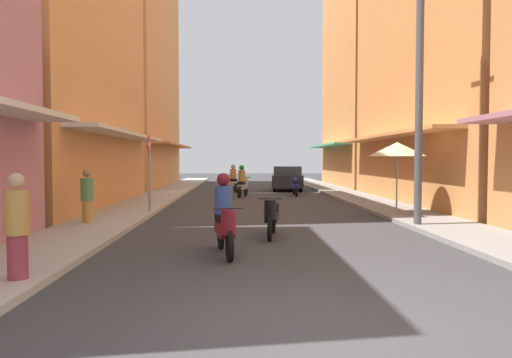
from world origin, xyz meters
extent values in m
plane|color=#38383A|center=(0.00, 15.70, 0.00)|extent=(86.68, 86.68, 0.00)
cube|color=#ADA89E|center=(-4.69, 15.70, 0.06)|extent=(2.05, 47.40, 0.12)
cube|color=gray|center=(4.69, 15.70, 0.06)|extent=(2.05, 47.40, 0.12)
cube|color=silver|center=(-5.21, 13.61, 2.80)|extent=(1.10, 10.90, 0.12)
cube|color=#D88C4C|center=(-8.71, 27.35, 8.44)|extent=(6.00, 13.68, 16.87)
cube|color=#D88C4C|center=(-5.21, 27.35, 2.80)|extent=(1.10, 12.31, 0.12)
cube|color=#D88C4C|center=(8.71, 14.42, 7.31)|extent=(6.00, 13.40, 14.61)
cube|color=#D88C4C|center=(5.21, 14.42, 2.80)|extent=(1.10, 12.06, 0.12)
cube|color=#D88C4C|center=(8.71, 26.84, 7.86)|extent=(6.00, 10.50, 15.71)
cube|color=#4CB28C|center=(5.21, 26.84, 2.80)|extent=(1.10, 9.45, 0.12)
cylinder|color=black|center=(-0.16, 5.67, 0.28)|extent=(0.16, 0.57, 0.56)
cylinder|color=black|center=(0.02, 6.91, 0.28)|extent=(0.16, 0.57, 0.56)
cube|color=black|center=(-0.06, 6.34, 0.50)|extent=(0.42, 1.03, 0.24)
cube|color=black|center=(-0.04, 6.54, 0.70)|extent=(0.36, 0.59, 0.14)
cylinder|color=black|center=(-0.14, 5.79, 0.70)|extent=(0.28, 0.28, 0.45)
cylinder|color=black|center=(-0.14, 5.79, 0.95)|extent=(0.55, 0.11, 0.03)
cylinder|color=black|center=(-1.40, 22.32, 0.28)|extent=(0.24, 0.56, 0.56)
cylinder|color=black|center=(-1.03, 21.12, 0.28)|extent=(0.24, 0.56, 0.56)
cube|color=silver|center=(-1.20, 21.67, 0.50)|extent=(0.56, 1.04, 0.24)
cube|color=black|center=(-1.14, 21.48, 0.70)|extent=(0.43, 0.62, 0.14)
cylinder|color=silver|center=(-1.36, 22.20, 0.70)|extent=(0.28, 0.28, 0.45)
cylinder|color=black|center=(-1.36, 22.20, 0.95)|extent=(0.53, 0.19, 0.03)
cylinder|color=#BF8C3F|center=(-1.15, 21.53, 1.05)|extent=(0.34, 0.34, 0.55)
sphere|color=#B2B2B7|center=(-1.15, 21.53, 1.45)|extent=(0.26, 0.26, 0.26)
cylinder|color=black|center=(2.03, 19.65, 0.28)|extent=(0.09, 0.56, 0.56)
cylinder|color=black|center=(2.01, 18.40, 0.28)|extent=(0.09, 0.56, 0.56)
cube|color=#1E38B7|center=(2.02, 18.97, 0.50)|extent=(0.29, 1.00, 0.24)
cube|color=black|center=(2.02, 18.77, 0.70)|extent=(0.29, 0.56, 0.14)
cylinder|color=#1E38B7|center=(2.03, 19.52, 0.70)|extent=(0.28, 0.28, 0.45)
cylinder|color=black|center=(2.03, 19.52, 0.95)|extent=(0.55, 0.04, 0.03)
cylinder|color=black|center=(-0.49, 19.03, 0.28)|extent=(0.22, 0.56, 0.56)
cylinder|color=black|center=(-0.81, 17.82, 0.28)|extent=(0.22, 0.56, 0.56)
cube|color=#B2B2B7|center=(-0.67, 18.38, 0.50)|extent=(0.52, 1.04, 0.24)
cube|color=black|center=(-0.72, 18.19, 0.70)|extent=(0.41, 0.61, 0.14)
cylinder|color=#B2B2B7|center=(-0.53, 18.91, 0.70)|extent=(0.28, 0.28, 0.45)
cylinder|color=black|center=(-0.53, 18.91, 0.95)|extent=(0.54, 0.17, 0.03)
cylinder|color=#BF8C3F|center=(-0.70, 18.23, 1.05)|extent=(0.34, 0.34, 0.55)
sphere|color=#197233|center=(-0.70, 18.23, 1.45)|extent=(0.26, 0.26, 0.26)
cylinder|color=black|center=(-1.03, 3.53, 0.28)|extent=(0.17, 0.57, 0.56)
cylinder|color=black|center=(-1.24, 4.77, 0.28)|extent=(0.17, 0.57, 0.56)
cube|color=maroon|center=(-1.14, 4.20, 0.50)|extent=(0.44, 1.03, 0.24)
cube|color=black|center=(-1.17, 4.40, 0.70)|extent=(0.37, 0.60, 0.14)
cylinder|color=maroon|center=(-1.05, 3.66, 0.70)|extent=(0.28, 0.28, 0.45)
cylinder|color=black|center=(-1.05, 3.66, 0.95)|extent=(0.55, 0.12, 0.03)
cylinder|color=#334C8C|center=(-1.17, 4.35, 1.05)|extent=(0.34, 0.34, 0.55)
sphere|color=maroon|center=(-1.17, 4.35, 1.45)|extent=(0.26, 0.26, 0.26)
cube|color=black|center=(2.07, 23.15, 0.60)|extent=(2.16, 4.25, 0.70)
cube|color=#333D47|center=(2.06, 23.00, 1.15)|extent=(1.80, 2.25, 0.60)
cylinder|color=black|center=(1.45, 24.47, 0.32)|extent=(0.24, 0.65, 0.64)
cylinder|color=black|center=(2.94, 24.32, 0.32)|extent=(0.24, 0.65, 0.64)
cylinder|color=black|center=(1.20, 21.98, 0.32)|extent=(0.24, 0.65, 0.64)
cylinder|color=black|center=(2.69, 21.83, 0.32)|extent=(0.24, 0.65, 0.64)
cylinder|color=#BF8C3F|center=(-5.01, 8.12, 0.36)|extent=(0.28, 0.28, 0.72)
cylinder|color=#598C59|center=(-5.01, 8.12, 1.03)|extent=(0.34, 0.34, 0.61)
sphere|color=#9E7256|center=(-5.01, 8.12, 1.48)|extent=(0.22, 0.22, 0.22)
cylinder|color=#99333F|center=(-4.05, 1.95, 0.38)|extent=(0.28, 0.28, 0.76)
cylinder|color=#BF8C3F|center=(-4.05, 1.95, 1.08)|extent=(0.34, 0.34, 0.64)
sphere|color=tan|center=(-4.05, 1.95, 1.54)|extent=(0.22, 0.22, 0.22)
cylinder|color=#99999E|center=(4.20, 10.00, 1.11)|extent=(0.05, 0.05, 2.22)
cone|color=beige|center=(4.20, 10.00, 2.17)|extent=(1.82, 1.82, 0.45)
cylinder|color=#4C4C4F|center=(3.91, 7.45, 3.72)|extent=(0.20, 0.20, 7.45)
cylinder|color=gray|center=(-3.81, 10.77, 1.30)|extent=(0.07, 0.07, 2.60)
cylinder|color=red|center=(-3.81, 10.77, 2.35)|extent=(0.02, 0.60, 0.60)
cube|color=white|center=(-3.81, 10.77, 2.35)|extent=(0.03, 0.40, 0.10)
camera|label=1|loc=(-0.87, -4.94, 1.84)|focal=33.20mm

